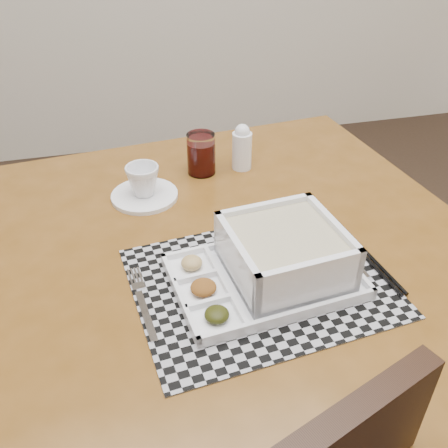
% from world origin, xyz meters
% --- Properties ---
extents(dining_table, '(1.10, 1.10, 0.75)m').
position_xyz_m(dining_table, '(0.03, 0.49, 0.67)').
color(dining_table, '#5D3810').
rests_on(dining_table, ground).
extents(placemat, '(0.47, 0.39, 0.00)m').
position_xyz_m(placemat, '(0.05, 0.36, 0.75)').
color(placemat, '#9D9DA4').
rests_on(placemat, dining_table).
extents(serving_tray, '(0.34, 0.25, 0.10)m').
position_xyz_m(serving_tray, '(0.09, 0.36, 0.79)').
color(serving_tray, white).
rests_on(serving_tray, placemat).
extents(fork, '(0.04, 0.19, 0.00)m').
position_xyz_m(fork, '(-0.15, 0.36, 0.75)').
color(fork, silver).
rests_on(fork, placemat).
extents(spoon, '(0.04, 0.18, 0.01)m').
position_xyz_m(spoon, '(0.23, 0.46, 0.75)').
color(spoon, silver).
rests_on(spoon, placemat).
extents(chopsticks, '(0.04, 0.24, 0.01)m').
position_xyz_m(chopsticks, '(0.27, 0.38, 0.75)').
color(chopsticks, black).
rests_on(chopsticks, placemat).
extents(saucer, '(0.15, 0.15, 0.01)m').
position_xyz_m(saucer, '(-0.11, 0.70, 0.75)').
color(saucer, white).
rests_on(saucer, dining_table).
extents(cup, '(0.08, 0.08, 0.07)m').
position_xyz_m(cup, '(-0.11, 0.70, 0.79)').
color(cup, white).
rests_on(cup, saucer).
extents(juice_glass, '(0.07, 0.07, 0.10)m').
position_xyz_m(juice_glass, '(0.04, 0.78, 0.79)').
color(juice_glass, white).
rests_on(juice_glass, dining_table).
extents(creamer_bottle, '(0.05, 0.05, 0.12)m').
position_xyz_m(creamer_bottle, '(0.14, 0.78, 0.80)').
color(creamer_bottle, white).
rests_on(creamer_bottle, dining_table).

